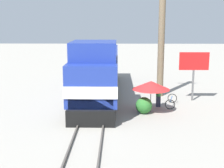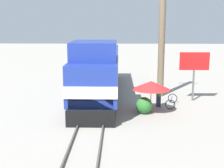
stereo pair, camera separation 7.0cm
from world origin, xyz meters
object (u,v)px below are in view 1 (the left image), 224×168
object	(u,v)px
billboard_sign	(194,64)
bicycle	(171,101)
vendor_umbrella	(151,85)
utility_pole	(161,39)
locomotive	(98,72)
person_bystander	(158,95)

from	to	relation	value
billboard_sign	bicycle	world-z (taller)	billboard_sign
vendor_umbrella	bicycle	bearing A→B (deg)	43.60
billboard_sign	bicycle	size ratio (longest dim) A/B	1.87
utility_pole	billboard_sign	distance (m)	3.22
locomotive	person_bystander	xyz separation A→B (m)	(4.37, -3.26, -1.03)
billboard_sign	person_bystander	world-z (taller)	billboard_sign
locomotive	utility_pole	world-z (taller)	utility_pole
locomotive	vendor_umbrella	xyz separation A→B (m)	(3.69, -4.58, -0.08)
utility_pole	billboard_sign	size ratio (longest dim) A/B	2.47
vendor_umbrella	billboard_sign	size ratio (longest dim) A/B	0.67
locomotive	person_bystander	bearing A→B (deg)	-36.74
person_bystander	bicycle	size ratio (longest dim) A/B	0.82
locomotive	billboard_sign	world-z (taller)	locomotive
utility_pole	billboard_sign	bearing A→B (deg)	-32.84
vendor_umbrella	billboard_sign	bearing A→B (deg)	41.97
locomotive	bicycle	bearing A→B (deg)	-29.78
billboard_sign	bicycle	xyz separation A→B (m)	(-1.85, -1.58, -2.40)
person_bystander	billboard_sign	bearing A→B (deg)	32.84
vendor_umbrella	person_bystander	world-z (taller)	vendor_umbrella
vendor_umbrella	billboard_sign	world-z (taller)	billboard_sign
utility_pole	person_bystander	distance (m)	4.93
vendor_umbrella	bicycle	size ratio (longest dim) A/B	1.25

